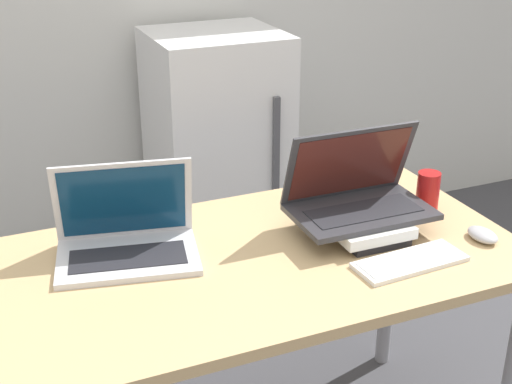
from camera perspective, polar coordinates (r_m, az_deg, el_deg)
desk at (r=1.87m, az=-1.47°, el=-7.54°), size 1.50×0.73×0.73m
laptop_left at (r=1.86m, az=-10.33°, el=-3.64°), size 0.40×0.30×0.24m
book_stack at (r=1.97m, az=8.33°, el=-2.49°), size 0.21×0.27×0.05m
laptop_on_books at (r=1.97m, az=8.10°, el=-0.27°), size 0.38×0.24×0.23m
wireless_keyboard at (r=1.85m, az=12.22°, el=-5.47°), size 0.30×0.13×0.01m
mouse at (r=2.01m, az=17.67°, el=-3.28°), size 0.06×0.10×0.03m
soda_can at (r=2.12m, az=13.58°, el=-0.03°), size 0.07×0.07×0.12m
mini_fridge at (r=3.03m, az=-3.10°, el=2.71°), size 0.52×0.51×1.07m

